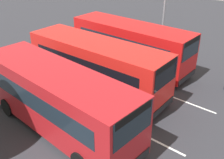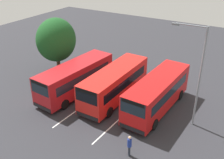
# 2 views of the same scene
# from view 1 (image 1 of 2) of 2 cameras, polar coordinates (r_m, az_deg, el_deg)

# --- Properties ---
(ground_plane) EXTENTS (66.82, 66.82, 0.00)m
(ground_plane) POSITION_cam_1_polar(r_m,az_deg,el_deg) (16.94, -2.02, -2.18)
(ground_plane) COLOR #2B2B30
(bus_far_left) EXTENTS (9.51, 3.29, 3.21)m
(bus_far_left) POSITION_cam_1_polar(r_m,az_deg,el_deg) (12.96, -11.72, -3.96)
(bus_far_left) COLOR #AD191E
(bus_far_left) RESTS_ON ground
(bus_center_left) EXTENTS (9.38, 2.80, 3.21)m
(bus_center_left) POSITION_cam_1_polar(r_m,az_deg,el_deg) (16.11, -3.23, 3.21)
(bus_center_left) COLOR red
(bus_center_left) RESTS_ON ground
(bus_center_right) EXTENTS (9.45, 3.02, 3.21)m
(bus_center_right) POSITION_cam_1_polar(r_m,az_deg,el_deg) (19.54, 4.13, 7.72)
(bus_center_right) COLOR red
(bus_center_right) RESTS_ON ground
(lane_stripe_outer_left) EXTENTS (13.38, 0.61, 0.01)m
(lane_stripe_outer_left) POSITION_cam_1_polar(r_m,az_deg,el_deg) (15.66, -6.84, -5.13)
(lane_stripe_outer_left) COLOR silver
(lane_stripe_outer_left) RESTS_ON ground
(lane_stripe_inner_left) EXTENTS (13.38, 0.61, 0.01)m
(lane_stripe_inner_left) POSITION_cam_1_polar(r_m,az_deg,el_deg) (18.37, 2.06, 0.38)
(lane_stripe_inner_left) COLOR silver
(lane_stripe_inner_left) RESTS_ON ground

